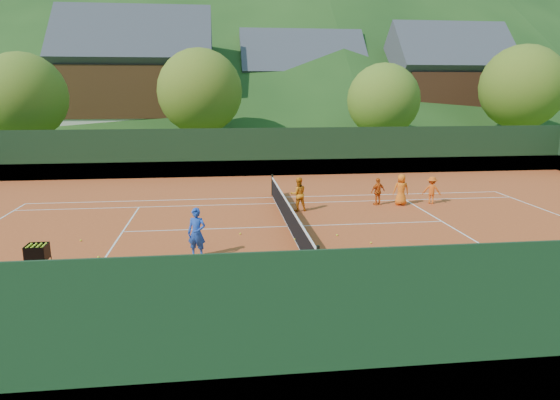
{
  "coord_description": "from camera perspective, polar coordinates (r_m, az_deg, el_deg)",
  "views": [
    {
      "loc": [
        -2.63,
        -18.93,
        5.34
      ],
      "look_at": [
        -0.33,
        0.0,
        1.11
      ],
      "focal_mm": 32.0,
      "sensor_mm": 36.0,
      "label": 1
    }
  ],
  "objects": [
    {
      "name": "chalet_mid",
      "position": [
        53.63,
        2.39,
        12.14
      ],
      "size": [
        12.65,
        8.82,
        11.45
      ],
      "color": "beige",
      "rests_on": "ground"
    },
    {
      "name": "tennis_ball_9",
      "position": [
        18.8,
        -4.58,
        -3.85
      ],
      "size": [
        0.07,
        0.07,
        0.07
      ],
      "primitive_type": "sphere",
      "color": "#DBF528",
      "rests_on": "clay_court"
    },
    {
      "name": "tennis_ball_19",
      "position": [
        17.56,
        -25.84,
        -6.29
      ],
      "size": [
        0.07,
        0.07,
        0.07
      ],
      "primitive_type": "sphere",
      "color": "#DBF528",
      "rests_on": "clay_court"
    },
    {
      "name": "perimeter_fence",
      "position": [
        19.54,
        0.97,
        0.49
      ],
      "size": [
        40.4,
        24.24,
        3.0
      ],
      "color": "black",
      "rests_on": "clay_court"
    },
    {
      "name": "tennis_ball_10",
      "position": [
        18.07,
        1.71,
        -4.49
      ],
      "size": [
        0.07,
        0.07,
        0.07
      ],
      "primitive_type": "sphere",
      "color": "#DBF528",
      "rests_on": "clay_court"
    },
    {
      "name": "ground",
      "position": [
        19.84,
        0.95,
        -3.09
      ],
      "size": [
        400.0,
        400.0,
        0.0
      ],
      "primitive_type": "plane",
      "color": "#33541A",
      "rests_on": "ground"
    },
    {
      "name": "tennis_ball_18",
      "position": [
        12.1,
        -16.14,
        -13.91
      ],
      "size": [
        0.07,
        0.07,
        0.07
      ],
      "primitive_type": "sphere",
      "color": "#DBF528",
      "rests_on": "clay_court"
    },
    {
      "name": "student_c",
      "position": [
        24.0,
        13.67,
        1.16
      ],
      "size": [
        0.77,
        0.54,
        1.48
      ],
      "primitive_type": "imported",
      "rotation": [
        0.0,
        0.0,
        3.04
      ],
      "color": "orange",
      "rests_on": "clay_court"
    },
    {
      "name": "tennis_ball_1",
      "position": [
        13.26,
        -1.51,
        -10.98
      ],
      "size": [
        0.07,
        0.07,
        0.07
      ],
      "primitive_type": "sphere",
      "color": "#DBF528",
      "rests_on": "clay_court"
    },
    {
      "name": "tennis_ball_5",
      "position": [
        11.18,
        -17.66,
        -16.33
      ],
      "size": [
        0.07,
        0.07,
        0.07
      ],
      "primitive_type": "sphere",
      "color": "#DBF528",
      "rests_on": "clay_court"
    },
    {
      "name": "chalet_right",
      "position": [
        53.91,
        18.3,
        11.82
      ],
      "size": [
        11.5,
        8.82,
        11.91
      ],
      "color": "beige",
      "rests_on": "ground"
    },
    {
      "name": "tennis_ball_8",
      "position": [
        17.18,
        -24.33,
        -6.55
      ],
      "size": [
        0.07,
        0.07,
        0.07
      ],
      "primitive_type": "sphere",
      "color": "#DBF528",
      "rests_on": "clay_court"
    },
    {
      "name": "court_lines",
      "position": [
        19.83,
        0.95,
        -3.03
      ],
      "size": [
        23.83,
        11.03,
        0.0
      ],
      "color": "white",
      "rests_on": "clay_court"
    },
    {
      "name": "student_a",
      "position": [
        22.22,
        2.11,
        0.68
      ],
      "size": [
        0.79,
        0.65,
        1.52
      ],
      "primitive_type": "imported",
      "rotation": [
        0.0,
        0.0,
        3.24
      ],
      "color": "orange",
      "rests_on": "clay_court"
    },
    {
      "name": "tennis_ball_17",
      "position": [
        19.29,
        -21.8,
        -4.31
      ],
      "size": [
        0.07,
        0.07,
        0.07
      ],
      "primitive_type": "sphere",
      "color": "#DBF528",
      "rests_on": "clay_court"
    },
    {
      "name": "student_d",
      "position": [
        24.72,
        16.94,
        1.08
      ],
      "size": [
        0.96,
        0.77,
        1.3
      ],
      "primitive_type": "imported",
      "rotation": [
        0.0,
        0.0,
        2.75
      ],
      "color": "#E75814",
      "rests_on": "clay_court"
    },
    {
      "name": "tennis_ball_13",
      "position": [
        11.41,
        -20.21,
        -15.92
      ],
      "size": [
        0.07,
        0.07,
        0.07
      ],
      "primitive_type": "sphere",
      "color": "#DBF528",
      "rests_on": "clay_court"
    },
    {
      "name": "clay_court",
      "position": [
        19.84,
        0.95,
        -3.06
      ],
      "size": [
        40.0,
        24.0,
        0.02
      ],
      "primitive_type": "cube",
      "color": "#B2451D",
      "rests_on": "ground"
    },
    {
      "name": "tennis_ball_7",
      "position": [
        17.95,
        10.35,
        -4.81
      ],
      "size": [
        0.07,
        0.07,
        0.07
      ],
      "primitive_type": "sphere",
      "color": "#DBF528",
      "rests_on": "clay_court"
    },
    {
      "name": "tennis_ball_6",
      "position": [
        11.48,
        4.73,
        -14.95
      ],
      "size": [
        0.07,
        0.07,
        0.07
      ],
      "primitive_type": "sphere",
      "color": "#DBF528",
      "rests_on": "clay_court"
    },
    {
      "name": "student_b",
      "position": [
        23.81,
        11.12,
        0.96
      ],
      "size": [
        0.82,
        0.55,
        1.29
      ],
      "primitive_type": "imported",
      "rotation": [
        0.0,
        0.0,
        3.48
      ],
      "color": "#D65713",
      "rests_on": "clay_court"
    },
    {
      "name": "ball_hopper",
      "position": [
        15.91,
        -26.01,
        -5.49
      ],
      "size": [
        0.57,
        0.57,
        1.0
      ],
      "color": "black",
      "rests_on": "clay_court"
    },
    {
      "name": "tennis_ball_2",
      "position": [
        18.67,
        6.54,
        -4.01
      ],
      "size": [
        0.07,
        0.07,
        0.07
      ],
      "primitive_type": "sphere",
      "color": "#DBF528",
      "rests_on": "clay_court"
    },
    {
      "name": "tennis_ball_15",
      "position": [
        17.31,
        3.65,
        -5.28
      ],
      "size": [
        0.07,
        0.07,
        0.07
      ],
      "primitive_type": "sphere",
      "color": "#DBF528",
      "rests_on": "clay_court"
    },
    {
      "name": "coach",
      "position": [
        16.24,
        -9.5,
        -3.75
      ],
      "size": [
        0.69,
        0.56,
        1.64
      ],
      "primitive_type": "imported",
      "rotation": [
        0.0,
        0.0,
        -0.31
      ],
      "color": "#1B43B2",
      "rests_on": "clay_court"
    },
    {
      "name": "tree_c",
      "position": [
        39.98,
        11.71,
        11.13
      ],
      "size": [
        5.6,
        5.6,
        7.35
      ],
      "color": "#3C2618",
      "rests_on": "ground"
    },
    {
      "name": "tree_a",
      "position": [
        39.27,
        -27.32,
        10.47
      ],
      "size": [
        6.0,
        6.0,
        7.88
      ],
      "color": "#3C2718",
      "rests_on": "ground"
    },
    {
      "name": "tennis_ball_0",
      "position": [
        17.22,
        -20.04,
        -6.14
      ],
      "size": [
        0.07,
        0.07,
        0.07
      ],
      "primitive_type": "sphere",
      "color": "#DBF528",
      "rests_on": "clay_court"
    },
    {
      "name": "chalet_left",
      "position": [
        49.48,
        -15.87,
        12.42
      ],
      "size": [
        13.8,
        9.93,
        12.92
      ],
      "color": "beige",
      "rests_on": "ground"
    },
    {
      "name": "tennis_ball_4",
      "position": [
        15.94,
        -4.45,
        -6.88
      ],
      "size": [
        0.07,
        0.07,
        0.07
      ],
      "primitive_type": "sphere",
      "color": "#DBF528",
      "rests_on": "clay_court"
    },
    {
      "name": "tree_b",
      "position": [
        38.95,
        -9.15,
        12.16
      ],
      "size": [
        6.4,
        6.4,
        8.4
      ],
      "color": "#41291A",
      "rests_on": "ground"
    },
    {
      "name": "tree_d",
      "position": [
        46.06,
        25.96,
        11.52
      ],
      "size": [
        6.8,
        6.8,
        8.93
      ],
      "color": "#3E2619",
      "rests_on": "ground"
    },
    {
      "name": "tennis_net",
      "position": [
        19.71,
        0.96,
        -1.64
      ],
      "size": [
        0.1,
        12.07,
        1.1
      ],
      "color": "black",
      "rests_on": "clay_court"
    },
    {
      "name": "tennis_ball_11",
      "position": [
        16.32,
        -29.26,
        -8.04
      ],
      "size": [
        0.07,
        0.07,
        0.07
      ],
      "primitive_type": "sphere",
      "color": "#DBF528",
      "rests_on": "clay_court"
    }
  ]
}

